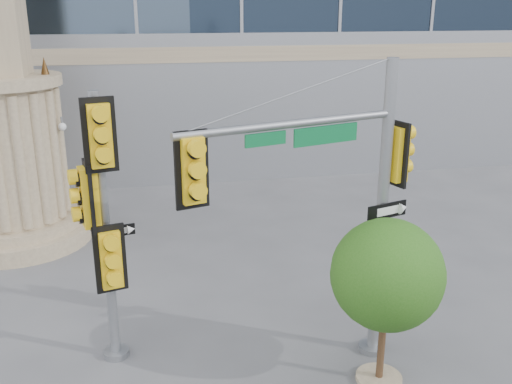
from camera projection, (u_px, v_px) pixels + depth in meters
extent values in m
cylinder|color=gray|center=(20.00, 232.00, 17.83)|extent=(4.40, 4.40, 0.50)
cylinder|color=gray|center=(18.00, 220.00, 17.70)|extent=(3.80, 3.80, 0.30)
cylinder|color=gray|center=(9.00, 153.00, 17.03)|extent=(3.00, 3.00, 4.00)
cone|color=#472D14|center=(44.00, 66.00, 16.49)|extent=(0.24, 0.24, 0.50)
cylinder|color=slate|center=(372.00, 347.00, 12.16)|extent=(0.57, 0.57, 0.12)
cylinder|color=slate|center=(382.00, 216.00, 11.23)|extent=(0.22, 0.22, 6.11)
cylinder|color=slate|center=(291.00, 124.00, 9.64)|extent=(4.14, 1.37, 0.14)
cube|color=#0C6A35|center=(326.00, 135.00, 10.02)|extent=(1.28, 0.42, 0.33)
cube|color=yellow|center=(192.00, 170.00, 8.98)|extent=(0.62, 0.44, 1.27)
cube|color=yellow|center=(397.00, 154.00, 10.98)|extent=(0.44, 0.62, 1.27)
cube|color=black|center=(387.00, 211.00, 11.07)|extent=(0.91, 0.30, 0.31)
cube|color=#A10E0F|center=(384.00, 244.00, 11.29)|extent=(0.32, 0.12, 0.47)
cylinder|color=slate|center=(116.00, 353.00, 11.96)|extent=(0.53, 0.53, 0.13)
cylinder|color=slate|center=(106.00, 233.00, 11.12)|extent=(0.20, 0.20, 5.55)
cube|color=yellow|center=(99.00, 135.00, 10.29)|extent=(0.67, 0.45, 1.39)
cube|color=yellow|center=(89.00, 197.00, 10.78)|extent=(0.45, 0.67, 1.39)
cube|color=yellow|center=(110.00, 259.00, 11.05)|extent=(0.67, 0.45, 1.39)
cube|color=black|center=(117.00, 231.00, 11.07)|extent=(0.68, 0.20, 0.22)
cylinder|color=gray|center=(379.00, 378.00, 11.16)|extent=(0.90, 0.90, 0.10)
cylinder|color=#382314|center=(382.00, 341.00, 10.90)|extent=(0.14, 0.14, 1.80)
sphere|color=#255C15|center=(387.00, 274.00, 10.47)|extent=(2.10, 2.10, 2.10)
sphere|color=#255C15|center=(403.00, 281.00, 10.88)|extent=(1.30, 1.30, 1.30)
sphere|color=#255C15|center=(374.00, 295.00, 10.25)|extent=(1.10, 1.10, 1.10)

